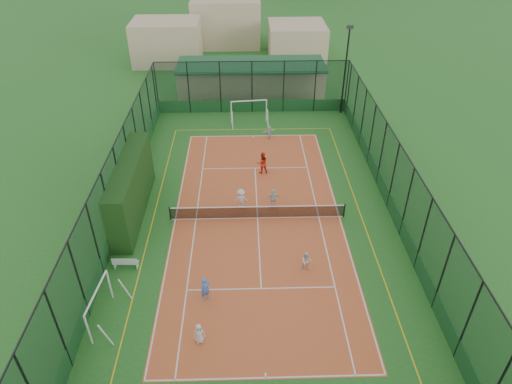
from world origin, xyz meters
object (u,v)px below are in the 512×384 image
child_near_mid (205,289)px  child_far_right (273,198)px  futsal_goal_far (249,112)px  child_near_right (307,261)px  child_far_left (241,199)px  futsal_goal_near (100,306)px  child_far_back (269,132)px  child_near_left (199,333)px  clubhouse (251,78)px  floodlight_ne (345,71)px  coach (262,163)px  white_bench (126,262)px

child_near_mid → child_far_right: bearing=29.2°
futsal_goal_far → child_near_right: size_ratio=2.66×
futsal_goal_far → child_far_left: 13.41m
futsal_goal_near → child_far_back: 21.92m
child_near_left → child_far_left: (2.04, 11.01, 0.16)m
futsal_goal_near → child_near_mid: bearing=-70.7°
clubhouse → child_near_left: (-3.14, -31.81, -0.98)m
futsal_goal_far → child_far_right: bearing=-89.9°
child_far_left → child_far_right: (2.21, 0.00, -0.01)m
child_near_left → child_far_back: size_ratio=0.98×
clubhouse → child_near_left: bearing=-95.6°
clubhouse → floodlight_ne: bearing=-32.1°
futsal_goal_far → child_near_mid: bearing=-103.2°
child_far_right → coach: coach is taller
child_near_mid → child_near_right: (5.67, 2.09, -0.11)m
floodlight_ne → futsal_goal_far: (-8.94, -2.02, -3.04)m
white_bench → child_near_left: child_near_left is taller
futsal_goal_near → floodlight_ne: bearing=-28.2°
child_far_left → clubhouse: bearing=-90.1°
futsal_goal_far → child_far_left: futsal_goal_far is taller
child_far_back → coach: coach is taller
child_far_left → child_far_right: 2.21m
child_near_right → child_far_back: size_ratio=1.06×
child_near_right → coach: coach is taller
white_bench → child_far_right: child_far_right is taller
floodlight_ne → clubhouse: bearing=147.9°
floodlight_ne → child_far_right: 17.45m
futsal_goal_far → child_far_right: 13.46m
white_bench → coach: (8.33, 10.22, 0.46)m
futsal_goal_near → futsal_goal_far: bearing=-13.1°
futsal_goal_near → child_near_left: futsal_goal_near is taller
child_near_mid → child_far_back: bearing=42.4°
futsal_goal_near → child_near_left: 5.32m
floodlight_ne → child_far_back: floodlight_ne is taller
child_near_mid → coach: coach is taller
coach → futsal_goal_far: bearing=-95.7°
child_near_left → child_near_right: (5.80, 4.85, 0.05)m
futsal_goal_far → child_near_mid: size_ratio=2.26×
white_bench → child_near_mid: (4.79, -2.55, 0.34)m
clubhouse → child_far_left: bearing=-93.0°
child_far_left → child_near_left: bearing=82.4°
futsal_goal_near → coach: size_ratio=1.77×
white_bench → coach: 13.20m
white_bench → coach: coach is taller
white_bench → child_far_left: (6.71, 5.69, 0.34)m
child_near_left → child_far_right: 11.80m
futsal_goal_far → clubhouse: bearing=81.2°
white_bench → child_near_left: bearing=-46.7°
clubhouse → child_near_mid: 29.21m
clubhouse → child_near_right: size_ratio=12.03×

